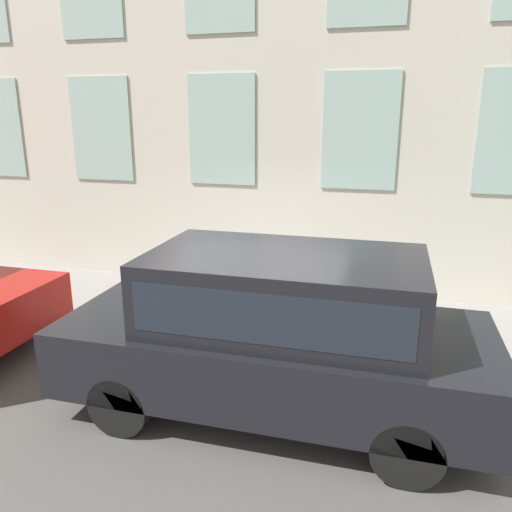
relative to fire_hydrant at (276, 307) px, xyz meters
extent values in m
plane|color=#514F4C|center=(-0.46, 0.29, -0.55)|extent=(80.00, 80.00, 0.00)
cube|color=gray|center=(0.80, 0.29, -0.49)|extent=(2.52, 60.00, 0.13)
cube|color=beige|center=(2.21, 0.29, 3.58)|extent=(0.30, 40.00, 8.27)
cube|color=#9EBCB2|center=(2.04, -0.90, 2.39)|extent=(0.03, 1.22, 1.88)
cube|color=#9EBCB2|center=(2.04, 1.48, 2.39)|extent=(0.03, 1.22, 1.88)
cube|color=#9EBCB2|center=(2.04, 3.87, 2.39)|extent=(0.03, 1.22, 1.88)
cylinder|color=gold|center=(0.00, 0.00, -0.40)|extent=(0.30, 0.30, 0.04)
cylinder|color=gold|center=(0.00, 0.00, -0.07)|extent=(0.22, 0.22, 0.71)
sphere|color=#A4891E|center=(0.00, 0.00, 0.29)|extent=(0.23, 0.23, 0.23)
cylinder|color=black|center=(0.00, 0.00, 0.36)|extent=(0.08, 0.08, 0.09)
cylinder|color=gold|center=(0.00, -0.16, 0.02)|extent=(0.09, 0.10, 0.09)
cylinder|color=gold|center=(0.00, 0.16, 0.02)|extent=(0.09, 0.10, 0.09)
cylinder|color=#232328|center=(0.00, 0.62, -0.10)|extent=(0.10, 0.10, 0.66)
cylinder|color=#232328|center=(0.14, 0.62, -0.10)|extent=(0.10, 0.10, 0.66)
cube|color=#72288C|center=(0.07, 0.62, 0.48)|extent=(0.18, 0.12, 0.49)
cylinder|color=#72288C|center=(-0.06, 0.62, 0.49)|extent=(0.08, 0.08, 0.47)
cylinder|color=#72288C|center=(0.20, 0.62, 0.49)|extent=(0.08, 0.08, 0.47)
sphere|color=tan|center=(0.07, 0.62, 0.84)|extent=(0.22, 0.22, 0.22)
cylinder|color=black|center=(-2.48, 1.07, -0.23)|extent=(0.24, 0.65, 0.65)
cylinder|color=black|center=(-0.83, 1.07, -0.23)|extent=(0.24, 0.65, 0.65)
cylinder|color=black|center=(-2.48, -1.77, -0.23)|extent=(0.24, 0.65, 0.65)
cylinder|color=black|center=(-0.83, -1.77, -0.23)|extent=(0.24, 0.65, 0.65)
cube|color=black|center=(-1.65, -0.35, 0.14)|extent=(1.89, 4.57, 0.73)
cube|color=black|center=(-1.65, -0.46, 0.88)|extent=(1.66, 2.84, 0.77)
cube|color=#1E232D|center=(-1.65, -0.46, 0.88)|extent=(1.67, 2.61, 0.49)
cylinder|color=black|center=(-0.75, 3.78, -0.14)|extent=(0.24, 0.83, 0.83)
camera|label=1|loc=(-6.48, -1.47, 2.64)|focal=35.00mm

